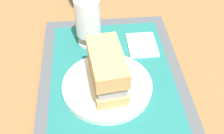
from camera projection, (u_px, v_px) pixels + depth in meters
name	position (u px, v px, depth m)	size (l,w,h in m)	color
ground_plane	(112.00, 82.00, 0.64)	(3.00, 3.00, 0.00)	olive
tray	(112.00, 80.00, 0.63)	(0.44, 0.32, 0.02)	#4C5156
placemat	(112.00, 76.00, 0.63)	(0.38, 0.27, 0.00)	#1E6B66
plate	(107.00, 86.00, 0.60)	(0.19, 0.19, 0.01)	silver
sandwich	(107.00, 68.00, 0.56)	(0.14, 0.08, 0.08)	tan
beer_glass	(88.00, 19.00, 0.66)	(0.06, 0.06, 0.12)	silver
napkin_folded	(142.00, 45.00, 0.70)	(0.09, 0.07, 0.01)	white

